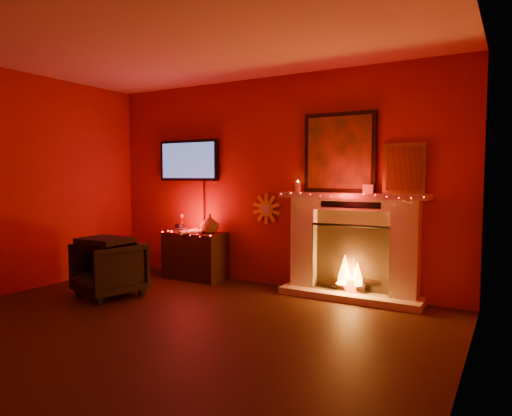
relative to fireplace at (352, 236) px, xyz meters
The scene contains 6 objects.
room 2.72m from the fireplace, 115.53° to the right, with size 5.00×5.00×5.00m.
fireplace is the anchor object (origin of this frame).
tv 2.61m from the fireplace, behind, with size 1.00×0.07×1.24m.
sunburst_clock 1.23m from the fireplace, behind, with size 0.40×0.03×0.40m.
console_table 2.22m from the fireplace, behind, with size 0.85×0.53×0.91m.
armchair 2.90m from the fireplace, 151.38° to the right, with size 0.69×0.71×0.64m, color black.
Camera 1 is at (2.80, -2.76, 1.43)m, focal length 32.00 mm.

